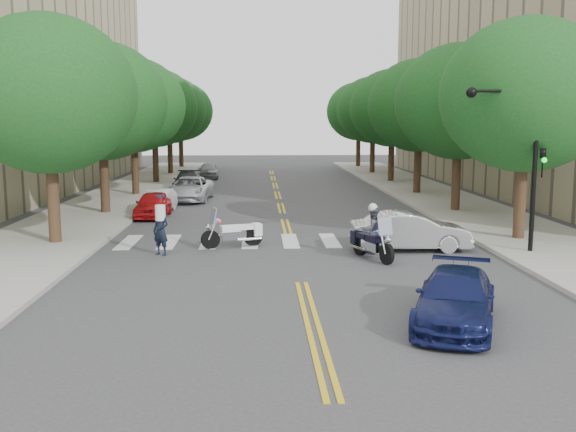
{
  "coord_description": "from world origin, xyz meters",
  "views": [
    {
      "loc": [
        -1.23,
        -17.91,
        4.6
      ],
      "look_at": [
        -0.18,
        4.35,
        1.3
      ],
      "focal_mm": 40.0,
      "sensor_mm": 36.0,
      "label": 1
    }
  ],
  "objects": [
    {
      "name": "tree_l_0",
      "position": [
        -8.8,
        6.0,
        5.55
      ],
      "size": [
        6.4,
        6.4,
        8.45
      ],
      "color": "#382316",
      "rests_on": "ground"
    },
    {
      "name": "parked_car_b",
      "position": [
        -6.3,
        14.5,
        0.59
      ],
      "size": [
        1.58,
        3.69,
        1.18
      ],
      "primitive_type": "imported",
      "rotation": [
        0.0,
        0.0,
        -0.09
      ],
      "color": "silver",
      "rests_on": "ground"
    },
    {
      "name": "tree_l_5",
      "position": [
        -8.8,
        46.0,
        5.55
      ],
      "size": [
        6.4,
        6.4,
        8.45
      ],
      "color": "#382316",
      "rests_on": "ground"
    },
    {
      "name": "motorcycle_parked",
      "position": [
        -2.0,
        5.4,
        0.52
      ],
      "size": [
        2.25,
        1.05,
        1.5
      ],
      "rotation": [
        0.0,
        0.0,
        1.9
      ],
      "color": "black",
      "rests_on": "ground"
    },
    {
      "name": "tree_r_3",
      "position": [
        8.8,
        30.0,
        5.55
      ],
      "size": [
        6.4,
        6.4,
        8.45
      ],
      "color": "#382316",
      "rests_on": "ground"
    },
    {
      "name": "officer_standing",
      "position": [
        -4.59,
        4.08,
        0.84
      ],
      "size": [
        0.74,
        0.66,
        1.69
      ],
      "primitive_type": "imported",
      "rotation": [
        0.0,
        0.0,
        -0.53
      ],
      "color": "black",
      "rests_on": "ground"
    },
    {
      "name": "parked_car_d",
      "position": [
        -5.86,
        24.5,
        0.65
      ],
      "size": [
        2.07,
        4.59,
        1.31
      ],
      "primitive_type": "imported",
      "rotation": [
        0.0,
        0.0,
        0.05
      ],
      "color": "black",
      "rests_on": "ground"
    },
    {
      "name": "convertible",
      "position": [
        4.23,
        4.5,
        0.69
      ],
      "size": [
        4.24,
        1.55,
        1.39
      ],
      "primitive_type": "imported",
      "rotation": [
        0.0,
        0.0,
        1.55
      ],
      "color": "#BDBDC0",
      "rests_on": "ground"
    },
    {
      "name": "tree_l_2",
      "position": [
        -8.8,
        22.0,
        5.55
      ],
      "size": [
        6.4,
        6.4,
        8.45
      ],
      "color": "#382316",
      "rests_on": "ground"
    },
    {
      "name": "tree_r_2",
      "position": [
        8.8,
        22.0,
        5.55
      ],
      "size": [
        6.4,
        6.4,
        8.45
      ],
      "color": "#382316",
      "rests_on": "ground"
    },
    {
      "name": "motorcycle_police",
      "position": [
        2.57,
        3.11,
        0.85
      ],
      "size": [
        1.17,
        2.23,
        1.9
      ],
      "rotation": [
        0.0,
        0.0,
        3.53
      ],
      "color": "black",
      "rests_on": "ground"
    },
    {
      "name": "tree_l_1",
      "position": [
        -8.8,
        14.0,
        5.55
      ],
      "size": [
        6.4,
        6.4,
        8.45
      ],
      "color": "#382316",
      "rests_on": "ground"
    },
    {
      "name": "ground",
      "position": [
        0.0,
        0.0,
        0.0
      ],
      "size": [
        140.0,
        140.0,
        0.0
      ],
      "primitive_type": "plane",
      "color": "#38383A",
      "rests_on": "ground"
    },
    {
      "name": "tree_r_4",
      "position": [
        8.8,
        38.0,
        5.55
      ],
      "size": [
        6.4,
        6.4,
        8.45
      ],
      "color": "#382316",
      "rests_on": "ground"
    },
    {
      "name": "traffic_signal_pole",
      "position": [
        7.72,
        3.5,
        3.72
      ],
      "size": [
        2.82,
        0.42,
        6.0
      ],
      "color": "black",
      "rests_on": "ground"
    },
    {
      "name": "parked_car_a",
      "position": [
        -6.3,
        13.0,
        0.62
      ],
      "size": [
        1.52,
        3.68,
        1.25
      ],
      "primitive_type": "imported",
      "rotation": [
        0.0,
        0.0,
        -0.01
      ],
      "color": "red",
      "rests_on": "ground"
    },
    {
      "name": "parked_car_c",
      "position": [
        -5.2,
        19.5,
        0.69
      ],
      "size": [
        2.6,
        5.12,
        1.39
      ],
      "primitive_type": "imported",
      "rotation": [
        0.0,
        0.0,
        -0.06
      ],
      "color": "silver",
      "rests_on": "ground"
    },
    {
      "name": "sidewalk_left",
      "position": [
        -9.5,
        22.0,
        0.07
      ],
      "size": [
        5.0,
        60.0,
        0.15
      ],
      "primitive_type": "cube",
      "color": "#9E9991",
      "rests_on": "ground"
    },
    {
      "name": "tree_r_5",
      "position": [
        8.8,
        46.0,
        5.55
      ],
      "size": [
        6.4,
        6.4,
        8.45
      ],
      "color": "#382316",
      "rests_on": "ground"
    },
    {
      "name": "sidewalk_right",
      "position": [
        9.5,
        22.0,
        0.07
      ],
      "size": [
        5.0,
        60.0,
        0.15
      ],
      "primitive_type": "cube",
      "color": "#9E9991",
      "rests_on": "ground"
    },
    {
      "name": "tree_l_4",
      "position": [
        -8.8,
        38.0,
        5.55
      ],
      "size": [
        6.4,
        6.4,
        8.45
      ],
      "color": "#382316",
      "rests_on": "ground"
    },
    {
      "name": "tree_r_1",
      "position": [
        8.8,
        14.0,
        5.55
      ],
      "size": [
        6.4,
        6.4,
        8.45
      ],
      "color": "#382316",
      "rests_on": "ground"
    },
    {
      "name": "parked_car_e",
      "position": [
        -5.2,
        34.0,
        0.65
      ],
      "size": [
        1.7,
        3.87,
        1.3
      ],
      "primitive_type": "imported",
      "rotation": [
        0.0,
        0.0,
        0.05
      ],
      "color": "gray",
      "rests_on": "ground"
    },
    {
      "name": "tree_r_0",
      "position": [
        8.8,
        6.0,
        5.55
      ],
      "size": [
        6.4,
        6.4,
        8.45
      ],
      "color": "#382316",
      "rests_on": "ground"
    },
    {
      "name": "sedan_blue",
      "position": [
        3.25,
        -3.95,
        0.61
      ],
      "size": [
        3.08,
        4.51,
        1.21
      ],
      "primitive_type": "imported",
      "rotation": [
        0.0,
        0.0,
        -0.36
      ],
      "color": "#111748",
      "rests_on": "ground"
    },
    {
      "name": "tree_l_3",
      "position": [
        -8.8,
        30.0,
        5.55
      ],
      "size": [
        6.4,
        6.4,
        8.45
      ],
      "color": "#382316",
      "rests_on": "ground"
    }
  ]
}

